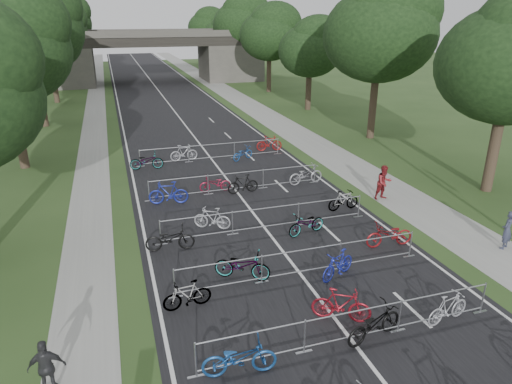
{
  "coord_description": "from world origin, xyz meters",
  "views": [
    {
      "loc": [
        -5.98,
        -2.27,
        8.9
      ],
      "look_at": [
        0.13,
        16.86,
        1.1
      ],
      "focal_mm": 32.0,
      "sensor_mm": 36.0,
      "label": 1
    }
  ],
  "objects_px": {
    "overpass_bridge": "(150,57)",
    "pedestrian_b": "(384,183)",
    "pedestrian_a": "(507,230)",
    "pedestrian_c": "(47,367)"
  },
  "relations": [
    {
      "from": "pedestrian_a",
      "to": "pedestrian_c",
      "type": "xyz_separation_m",
      "value": [
        -16.91,
        -2.61,
        -0.05
      ]
    },
    {
      "from": "pedestrian_c",
      "to": "overpass_bridge",
      "type": "bearing_deg",
      "value": -95.5
    },
    {
      "from": "overpass_bridge",
      "to": "pedestrian_c",
      "type": "distance_m",
      "value": 57.83
    },
    {
      "from": "overpass_bridge",
      "to": "pedestrian_a",
      "type": "height_order",
      "value": "overpass_bridge"
    },
    {
      "from": "overpass_bridge",
      "to": "pedestrian_a",
      "type": "bearing_deg",
      "value": -80.93
    },
    {
      "from": "pedestrian_a",
      "to": "pedestrian_b",
      "type": "height_order",
      "value": "pedestrian_b"
    },
    {
      "from": "overpass_bridge",
      "to": "pedestrian_b",
      "type": "bearing_deg",
      "value": -81.85
    },
    {
      "from": "pedestrian_b",
      "to": "pedestrian_c",
      "type": "height_order",
      "value": "pedestrian_b"
    },
    {
      "from": "overpass_bridge",
      "to": "pedestrian_a",
      "type": "distance_m",
      "value": 55.33
    },
    {
      "from": "pedestrian_a",
      "to": "pedestrian_c",
      "type": "distance_m",
      "value": 17.11
    }
  ]
}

